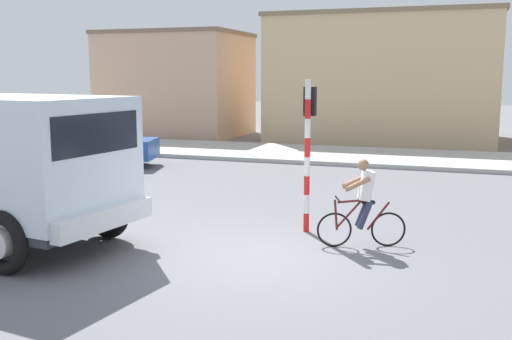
{
  "coord_description": "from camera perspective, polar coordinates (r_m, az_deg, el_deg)",
  "views": [
    {
      "loc": [
        3.44,
        -9.91,
        3.31
      ],
      "look_at": [
        -0.83,
        2.5,
        1.2
      ],
      "focal_mm": 41.97,
      "sensor_mm": 36.0,
      "label": 1
    }
  ],
  "objects": [
    {
      "name": "ground_plane",
      "position": [
        11.0,
        -0.13,
        -8.38
      ],
      "size": [
        120.0,
        120.0,
        0.0
      ],
      "primitive_type": "plane",
      "color": "slate"
    },
    {
      "name": "car_white_mid",
      "position": [
        22.31,
        -14.58,
        2.42
      ],
      "size": [
        4.3,
        2.66,
        1.6
      ],
      "color": "#234C9E",
      "rests_on": "ground"
    },
    {
      "name": "building_corner_left",
      "position": [
        33.07,
        -7.55,
        8.11
      ],
      "size": [
        7.23,
        5.87,
        5.53
      ],
      "color": "tan",
      "rests_on": "ground"
    },
    {
      "name": "cyclist",
      "position": [
        11.66,
        10.13,
        -3.12
      ],
      "size": [
        1.63,
        0.73,
        1.72
      ],
      "color": "black",
      "rests_on": "ground"
    },
    {
      "name": "traffic_light_pole",
      "position": [
        12.53,
        5.01,
        3.41
      ],
      "size": [
        0.24,
        0.43,
        3.2
      ],
      "color": "red",
      "rests_on": "ground"
    },
    {
      "name": "building_mid_block",
      "position": [
        31.53,
        12.12,
        8.58
      ],
      "size": [
        11.02,
        7.54,
        6.23
      ],
      "color": "#D1B284",
      "rests_on": "ground"
    },
    {
      "name": "sidewalk_far",
      "position": [
        24.16,
        10.63,
        1.29
      ],
      "size": [
        80.0,
        5.0,
        0.16
      ],
      "primitive_type": "cube",
      "color": "#ADADA8",
      "rests_on": "ground"
    }
  ]
}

